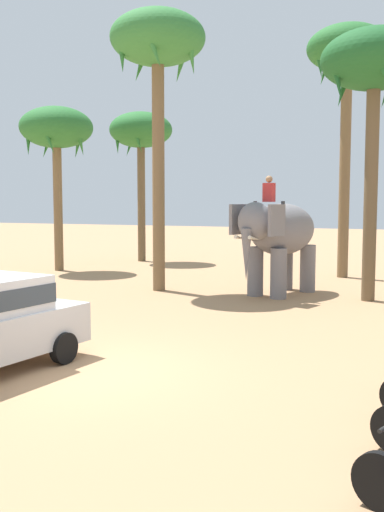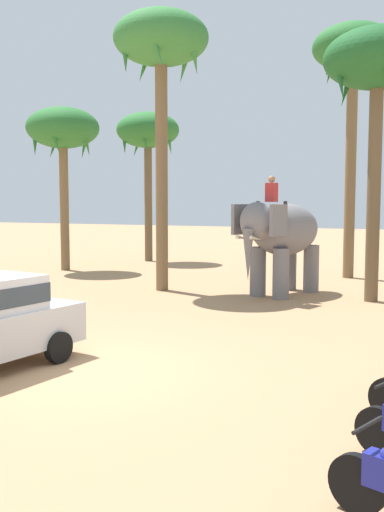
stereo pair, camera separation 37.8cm
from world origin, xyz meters
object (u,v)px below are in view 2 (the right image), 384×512
at_px(palm_tree_behind_elephant, 377,67).
at_px(palm_tree_far_back, 148,134).
at_px(palm_tree_near_hut, 161,48).
at_px(palm_tree_leaning_seaward, 353,57).
at_px(palm_tree_left_of_road, 63,132).
at_px(elephant_with_mahout, 281,235).

xyz_separation_m(palm_tree_behind_elephant, palm_tree_far_back, (-12.28, 8.01, -0.55)).
xyz_separation_m(palm_tree_near_hut, palm_tree_leaning_seaward, (5.25, 6.16, 0.53)).
height_order(palm_tree_far_back, palm_tree_leaning_seaward, palm_tree_leaning_seaward).
distance_m(palm_tree_far_back, palm_tree_leaning_seaward, 11.14).
xyz_separation_m(palm_tree_behind_elephant, palm_tree_leaning_seaward, (-1.66, 5.48, 1.65)).
bearing_deg(palm_tree_leaning_seaward, palm_tree_left_of_road, -167.75).
bearing_deg(palm_tree_leaning_seaward, palm_tree_behind_elephant, -73.16).
height_order(palm_tree_near_hut, palm_tree_far_back, palm_tree_near_hut).
relative_size(palm_tree_behind_elephant, palm_tree_leaning_seaward, 0.82).
xyz_separation_m(palm_tree_near_hut, palm_tree_far_back, (-5.37, 8.70, -1.67)).
bearing_deg(palm_tree_behind_elephant, elephant_with_mahout, 179.22).
height_order(palm_tree_left_of_road, palm_tree_far_back, palm_tree_far_back).
bearing_deg(palm_tree_behind_elephant, palm_tree_leaning_seaward, 106.84).
xyz_separation_m(palm_tree_behind_elephant, palm_tree_left_of_road, (-13.69, 2.87, -0.93)).
bearing_deg(palm_tree_far_back, elephant_with_mahout, -40.31).
relative_size(palm_tree_behind_elephant, palm_tree_far_back, 1.08).
bearing_deg(palm_tree_far_back, palm_tree_leaning_seaward, -13.42).
bearing_deg(palm_tree_left_of_road, elephant_with_mahout, -14.66).
bearing_deg(palm_tree_far_back, palm_tree_behind_elephant, -33.14).
xyz_separation_m(elephant_with_mahout, palm_tree_far_back, (-9.40, 7.98, 4.52)).
height_order(palm_tree_near_hut, palm_tree_left_of_road, palm_tree_near_hut).
bearing_deg(palm_tree_near_hut, palm_tree_far_back, 121.70).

